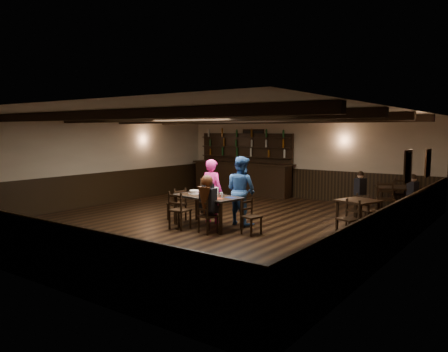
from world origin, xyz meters
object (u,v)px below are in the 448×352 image
Objects in this scene: man_blue at (241,191)px; bar_counter at (243,174)px; cake at (194,192)px; chair_near_left at (178,207)px; woman_pink at (212,191)px; dining_table at (208,199)px; chair_near_right at (206,214)px.

bar_counter is (-2.88, 4.44, -0.12)m from man_blue.
chair_near_left is at bearing -83.88° from cake.
chair_near_left is at bearing 67.61° from man_blue.
woman_pink reaches higher than cake.
chair_near_left is (-0.39, -0.64, -0.16)m from dining_table.
chair_near_left is 0.79m from chair_near_right.
chair_near_right is 0.19× the size of bar_counter.
chair_near_right is 0.49× the size of woman_pink.
bar_counter reaches higher than cake.
chair_near_left is 0.76m from cake.
cake is (-0.86, 0.64, 0.34)m from chair_near_right.
bar_counter is at bearing 114.89° from dining_table.
man_blue is (0.70, 0.26, 0.04)m from woman_pink.
dining_table is at bearing 58.56° from chair_near_left.
chair_near_left is 3.07× the size of cake.
dining_table is at bearing 65.63° from man_blue.
woman_pink is 0.75m from man_blue.
chair_near_left reaches higher than cake.
woman_pink is 5.18m from bar_counter.
man_blue reaches higher than chair_near_left.
chair_near_left is 0.53× the size of man_blue.
dining_table is 6.07× the size of cake.
man_blue is at bearing -161.97° from woman_pink.
dining_table is 5.66m from bar_counter.
chair_near_left is at bearing -121.44° from dining_table.
man_blue is at bearing 54.32° from dining_table.
cake is at bearing 52.41° from woman_pink.
bar_counter reaches higher than chair_near_right.
man_blue is 5.79× the size of cake.
man_blue is at bearing 33.00° from cake.
chair_near_right is at bearing 4.35° from chair_near_left.
chair_near_left is 0.22× the size of bar_counter.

